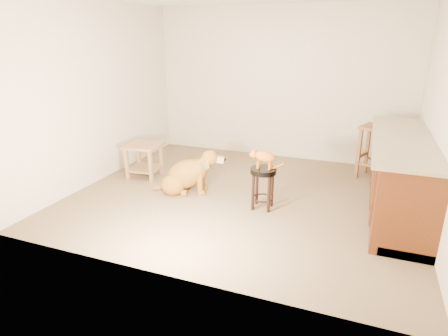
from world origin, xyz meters
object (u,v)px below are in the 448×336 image
at_px(side_table, 144,155).
at_px(tabby_kitten, 263,157).
at_px(padded_stool, 263,180).
at_px(wood_stool, 375,151).
at_px(golden_retriever, 186,175).

bearing_deg(side_table, tabby_kitten, -12.70).
relative_size(padded_stool, side_table, 0.96).
height_order(side_table, tabby_kitten, tabby_kitten).
bearing_deg(wood_stool, tabby_kitten, -127.86).
xyz_separation_m(wood_stool, side_table, (-3.33, -1.23, -0.08)).
distance_m(wood_stool, golden_retriever, 2.90).
distance_m(padded_stool, tabby_kitten, 0.30).
bearing_deg(tabby_kitten, wood_stool, 49.95).
distance_m(golden_retriever, tabby_kitten, 1.22).
bearing_deg(wood_stool, side_table, -159.70).
bearing_deg(side_table, golden_retriever, -20.31).
distance_m(wood_stool, tabby_kitten, 2.15).
xyz_separation_m(wood_stool, golden_retriever, (-2.44, -1.56, -0.18)).
xyz_separation_m(wood_stool, tabby_kitten, (-1.31, -1.68, 0.26)).
distance_m(side_table, tabby_kitten, 2.09).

